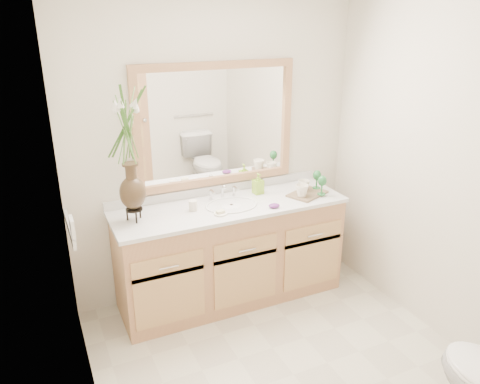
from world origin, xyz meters
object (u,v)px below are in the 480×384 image
flower_vase (128,139)px  soap_bottle (258,184)px  tumbler (193,205)px  tray (307,194)px

flower_vase → soap_bottle: 1.18m
flower_vase → tumbler: bearing=-0.3°
flower_vase → tray: bearing=-3.5°
tumbler → tray: size_ratio=0.25×
flower_vase → tumbler: 0.72m
flower_vase → tumbler: size_ratio=11.07×
tumbler → tray: tumbler is taller
tumbler → flower_vase: bearing=179.7°
soap_bottle → flower_vase: bearing=-176.6°
flower_vase → soap_bottle: (1.05, 0.11, -0.53)m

